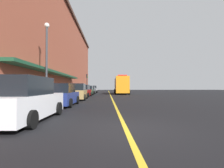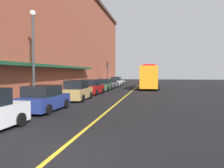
# 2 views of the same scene
# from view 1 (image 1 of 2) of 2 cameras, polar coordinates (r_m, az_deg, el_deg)

# --- Properties ---
(ground_plane) EXTENTS (112.00, 112.00, 0.00)m
(ground_plane) POSITION_cam_1_polar(r_m,az_deg,el_deg) (30.73, -0.58, -3.64)
(ground_plane) COLOR black
(sidewalk_left) EXTENTS (2.40, 70.00, 0.15)m
(sidewalk_left) POSITION_cam_1_polar(r_m,az_deg,el_deg) (31.22, -12.05, -3.44)
(sidewalk_left) COLOR #9E9B93
(sidewalk_left) RESTS_ON ground
(lane_center_stripe) EXTENTS (0.16, 70.00, 0.01)m
(lane_center_stripe) POSITION_cam_1_polar(r_m,az_deg,el_deg) (30.73, -0.58, -3.63)
(lane_center_stripe) COLOR gold
(lane_center_stripe) RESTS_ON ground
(brick_building_left) EXTENTS (12.70, 64.00, 15.96)m
(brick_building_left) POSITION_cam_1_polar(r_m,az_deg,el_deg) (32.89, -24.56, 10.62)
(brick_building_left) COLOR brown
(brick_building_left) RESTS_ON ground
(parked_car_0) EXTENTS (2.14, 4.73, 1.82)m
(parked_car_0) POSITION_cam_1_polar(r_m,az_deg,el_deg) (7.96, -27.02, -4.89)
(parked_car_0) COLOR silver
(parked_car_0) RESTS_ON ground
(parked_car_1) EXTENTS (2.16, 4.34, 1.66)m
(parked_car_1) POSITION_cam_1_polar(r_m,az_deg,el_deg) (13.40, -16.52, -3.64)
(parked_car_1) COLOR navy
(parked_car_1) RESTS_ON ground
(parked_car_2) EXTENTS (2.14, 4.66, 1.79)m
(parked_car_2) POSITION_cam_1_polar(r_m,az_deg,el_deg) (19.47, -11.42, -2.67)
(parked_car_2) COLOR #A5844C
(parked_car_2) RESTS_ON ground
(parked_car_3) EXTENTS (2.16, 4.36, 1.73)m
(parked_car_3) POSITION_cam_1_polar(r_m,az_deg,el_deg) (25.10, -9.55, -2.37)
(parked_car_3) COLOR maroon
(parked_car_3) RESTS_ON ground
(parked_car_4) EXTENTS (2.13, 4.80, 1.63)m
(parked_car_4) POSITION_cam_1_polar(r_m,az_deg,el_deg) (30.92, -8.05, -2.19)
(parked_car_4) COLOR #2D5133
(parked_car_4) RESTS_ON ground
(parked_car_5) EXTENTS (2.14, 4.88, 1.53)m
(parked_car_5) POSITION_cam_1_polar(r_m,az_deg,el_deg) (36.59, -7.05, -2.07)
(parked_car_5) COLOR #595B60
(parked_car_5) RESTS_ON ground
(parked_car_6) EXTENTS (2.02, 4.34, 1.74)m
(parked_car_6) POSITION_cam_1_polar(r_m,az_deg,el_deg) (41.84, -6.30, -1.83)
(parked_car_6) COLOR silver
(parked_car_6) RESTS_ON ground
(utility_truck) EXTENTS (2.91, 8.59, 3.66)m
(utility_truck) POSITION_cam_1_polar(r_m,az_deg,el_deg) (34.73, 3.12, -0.46)
(utility_truck) COLOR orange
(utility_truck) RESTS_ON ground
(parking_meter_0) EXTENTS (0.14, 0.18, 1.33)m
(parking_meter_0) POSITION_cam_1_polar(r_m,az_deg,el_deg) (32.72, -10.05, -1.61)
(parking_meter_0) COLOR #4C4C51
(parking_meter_0) RESTS_ON sidewalk_left
(parking_meter_1) EXTENTS (0.14, 0.18, 1.33)m
(parking_meter_1) POSITION_cam_1_polar(r_m,az_deg,el_deg) (9.19, -32.67, -2.99)
(parking_meter_1) COLOR #4C4C51
(parking_meter_1) RESTS_ON sidewalk_left
(street_lamp_left) EXTENTS (0.44, 0.44, 6.94)m
(street_lamp_left) POSITION_cam_1_polar(r_m,az_deg,el_deg) (16.38, -20.97, 9.59)
(street_lamp_left) COLOR #33383D
(street_lamp_left) RESTS_ON sidewalk_left
(traffic_light_near) EXTENTS (0.38, 0.36, 4.30)m
(traffic_light_near) POSITION_cam_1_polar(r_m,az_deg,el_deg) (40.56, -8.35, 1.46)
(traffic_light_near) COLOR #232326
(traffic_light_near) RESTS_ON sidewalk_left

